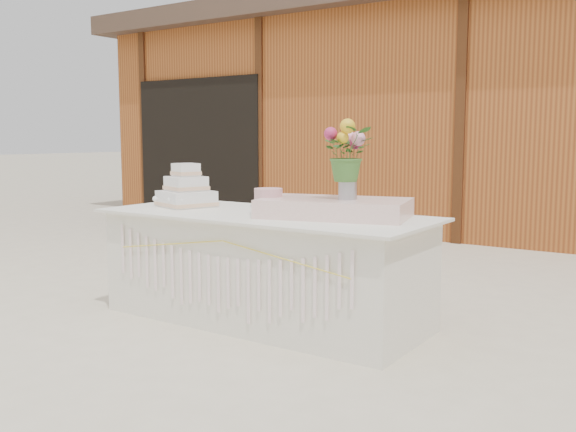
{
  "coord_description": "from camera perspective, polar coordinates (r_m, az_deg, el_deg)",
  "views": [
    {
      "loc": [
        2.64,
        -3.6,
        1.31
      ],
      "look_at": [
        0.0,
        0.3,
        0.72
      ],
      "focal_mm": 40.0,
      "sensor_mm": 36.0,
      "label": 1
    }
  ],
  "objects": [
    {
      "name": "satin_runner",
      "position": [
        4.29,
        4.17,
        0.72
      ],
      "size": [
        1.08,
        0.78,
        0.12
      ],
      "primitive_type": "cube",
      "rotation": [
        0.0,
        0.0,
        0.25
      ],
      "color": "#FAD4C9",
      "rests_on": "cake_table"
    },
    {
      "name": "flower_vase",
      "position": [
        4.25,
        5.33,
        2.6
      ],
      "size": [
        0.12,
        0.12,
        0.17
      ],
      "primitive_type": "cylinder",
      "color": "#A3A4A8",
      "rests_on": "satin_runner"
    },
    {
      "name": "pink_cake_stand",
      "position": [
        4.44,
        -1.76,
        1.45
      ],
      "size": [
        0.25,
        0.25,
        0.18
      ],
      "color": "silver",
      "rests_on": "cake_table"
    },
    {
      "name": "wedding_cake",
      "position": [
        4.97,
        -9.03,
        2.12
      ],
      "size": [
        0.47,
        0.47,
        0.33
      ],
      "rotation": [
        0.0,
        0.0,
        -0.34
      ],
      "color": "white",
      "rests_on": "cake_table"
    },
    {
      "name": "ground",
      "position": [
        4.65,
        -2.1,
        -9.21
      ],
      "size": [
        80.0,
        80.0,
        0.0
      ],
      "primitive_type": "plane",
      "color": "beige",
      "rests_on": "ground"
    },
    {
      "name": "bouquet",
      "position": [
        4.24,
        5.37,
        6.17
      ],
      "size": [
        0.43,
        0.42,
        0.36
      ],
      "primitive_type": "imported",
      "rotation": [
        0.0,
        0.0,
        0.62
      ],
      "color": "#3B6B2B",
      "rests_on": "flower_vase"
    },
    {
      "name": "loose_flowers",
      "position": [
        5.26,
        -10.47,
        1.21
      ],
      "size": [
        0.23,
        0.34,
        0.02
      ],
      "primitive_type": null,
      "rotation": [
        0.0,
        0.0,
        -0.36
      ],
      "color": "pink",
      "rests_on": "cake_table"
    },
    {
      "name": "cake_table",
      "position": [
        4.56,
        -2.16,
        -4.55
      ],
      "size": [
        2.4,
        1.0,
        0.77
      ],
      "color": "silver",
      "rests_on": "ground"
    },
    {
      "name": "barn",
      "position": [
        9.96,
        18.87,
        8.85
      ],
      "size": [
        12.6,
        4.6,
        3.3
      ],
      "color": "#985120",
      "rests_on": "ground"
    }
  ]
}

